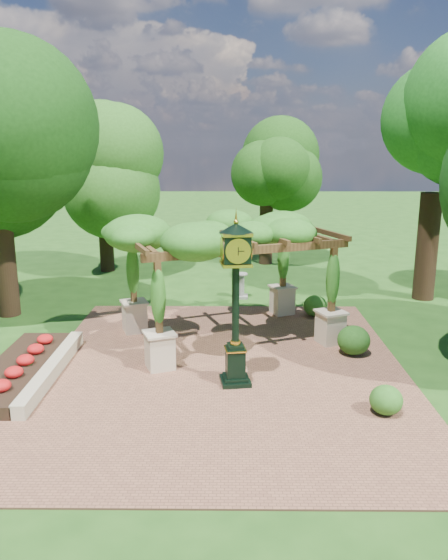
{
  "coord_description": "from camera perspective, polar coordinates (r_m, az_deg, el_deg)",
  "views": [
    {
      "loc": [
        0.14,
        -13.08,
        6.08
      ],
      "look_at": [
        0.0,
        2.5,
        2.2
      ],
      "focal_mm": 35.0,
      "sensor_mm": 36.0,
      "label": 1
    }
  ],
  "objects": [
    {
      "name": "tree_west_far",
      "position": [
        26.97,
        -12.6,
        11.29
      ],
      "size": [
        4.06,
        4.06,
        7.24
      ],
      "color": "black",
      "rests_on": "ground"
    },
    {
      "name": "brick_plaza",
      "position": [
        15.33,
        -0.05,
        -9.3
      ],
      "size": [
        10.0,
        12.0,
        0.04
      ],
      "primitive_type": "cube",
      "color": "brown",
      "rests_on": "ground"
    },
    {
      "name": "pergola",
      "position": [
        16.9,
        0.61,
        4.41
      ],
      "size": [
        7.34,
        5.99,
        3.99
      ],
      "rotation": [
        0.0,
        0.0,
        0.38
      ],
      "color": "beige",
      "rests_on": "brick_plaza"
    },
    {
      "name": "shrub_back",
      "position": [
        19.96,
        9.51,
        -2.67
      ],
      "size": [
        1.11,
        1.11,
        0.76
      ],
      "primitive_type": "ellipsoid",
      "rotation": [
        0.0,
        0.0,
        -0.4
      ],
      "color": "#2D661D",
      "rests_on": "brick_plaza"
    },
    {
      "name": "flower_bed",
      "position": [
        15.84,
        -20.64,
        -8.83
      ],
      "size": [
        1.5,
        5.0,
        0.36
      ],
      "primitive_type": "cube",
      "color": "red",
      "rests_on": "ground"
    },
    {
      "name": "tree_north",
      "position": [
        28.1,
        4.55,
        12.49
      ],
      "size": [
        3.94,
        3.94,
        7.84
      ],
      "color": "black",
      "rests_on": "ground"
    },
    {
      "name": "shrub_mid",
      "position": [
        16.61,
        13.4,
        -6.14
      ],
      "size": [
        1.21,
        1.21,
        0.87
      ],
      "primitive_type": "ellipsoid",
      "rotation": [
        0.0,
        0.0,
        -0.31
      ],
      "color": "#204C15",
      "rests_on": "brick_plaza"
    },
    {
      "name": "tree_east_far",
      "position": [
        22.83,
        21.66,
        16.71
      ],
      "size": [
        4.97,
        4.97,
        11.0
      ],
      "color": "#2F1E12",
      "rests_on": "ground"
    },
    {
      "name": "border_wall",
      "position": [
        15.54,
        -17.51,
        -8.94
      ],
      "size": [
        0.35,
        5.0,
        0.4
      ],
      "primitive_type": "cube",
      "color": "#C6B793",
      "rests_on": "ground"
    },
    {
      "name": "shrub_front",
      "position": [
        13.35,
        16.58,
        -11.92
      ],
      "size": [
        0.94,
        0.94,
        0.68
      ],
      "primitive_type": "ellipsoid",
      "rotation": [
        0.0,
        0.0,
        -0.29
      ],
      "color": "#29611B",
      "rests_on": "brick_plaza"
    },
    {
      "name": "ground",
      "position": [
        14.42,
        -0.09,
        -10.95
      ],
      "size": [
        120.0,
        120.0,
        0.0
      ],
      "primitive_type": "plane",
      "color": "#1E4714",
      "rests_on": "ground"
    },
    {
      "name": "pedestal_clock",
      "position": [
        13.61,
        1.23,
        -0.99
      ],
      "size": [
        0.96,
        0.96,
        4.28
      ],
      "rotation": [
        0.0,
        0.0,
        0.15
      ],
      "color": "black",
      "rests_on": "brick_plaza"
    },
    {
      "name": "sundial",
      "position": [
        22.15,
        1.77,
        -0.74
      ],
      "size": [
        0.59,
        0.59,
        1.02
      ],
      "rotation": [
        0.0,
        0.0,
        -0.05
      ],
      "color": "gray",
      "rests_on": "ground"
    }
  ]
}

